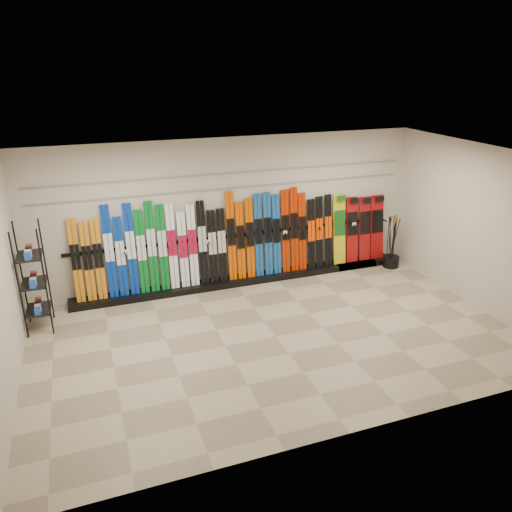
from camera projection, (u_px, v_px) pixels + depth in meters
name	position (u px, v px, depth m)	size (l,w,h in m)	color
floor	(276.00, 337.00, 8.47)	(8.00, 8.00, 0.00)	gray
back_wall	(231.00, 212.00, 10.10)	(8.00, 8.00, 0.00)	beige
left_wall	(0.00, 292.00, 6.65)	(5.00, 5.00, 0.00)	beige
right_wall	(478.00, 227.00, 9.18)	(5.00, 5.00, 0.00)	beige
ceiling	(279.00, 160.00, 7.36)	(8.00, 8.00, 0.00)	silver
ski_rack_base	(245.00, 279.00, 10.51)	(8.00, 0.40, 0.12)	black
skis	(213.00, 243.00, 10.02)	(5.38, 0.25, 1.83)	orange
snowboards	(359.00, 229.00, 11.14)	(1.26, 0.24, 1.55)	gold
accessory_rack	(33.00, 278.00, 8.42)	(0.40, 0.60, 1.89)	black
pole_bin	(391.00, 261.00, 11.27)	(0.35, 0.35, 0.25)	black
ski_poles	(392.00, 242.00, 11.06)	(0.28, 0.23, 1.18)	black
slatwall_rail_0	(230.00, 188.00, 9.90)	(7.60, 0.02, 0.03)	gray
slatwall_rail_1	(230.00, 173.00, 9.79)	(7.60, 0.02, 0.03)	gray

